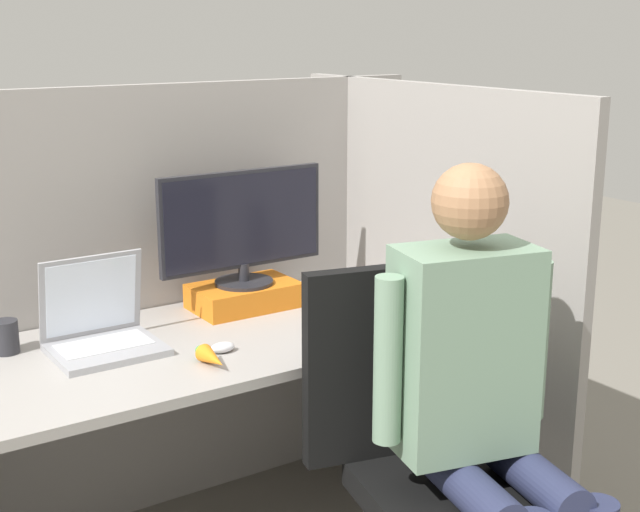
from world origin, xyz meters
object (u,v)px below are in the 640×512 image
object	(u,v)px
laptop	(102,333)
person	(483,390)
monitor	(242,225)
paper_box	(244,296)
carrot_toy	(212,358)
office_chair	(426,456)
stapler	(392,293)
pen_cup	(6,337)

from	to	relation	value
laptop	person	bearing A→B (deg)	-53.81
monitor	person	world-z (taller)	person
paper_box	laptop	world-z (taller)	laptop
monitor	carrot_toy	bearing A→B (deg)	-128.09
office_chair	paper_box	bearing A→B (deg)	95.10
paper_box	stapler	xyz separation A→B (m)	(0.46, -0.20, -0.02)
paper_box	monitor	size ratio (longest dim) A/B	0.59
laptop	stapler	size ratio (longest dim) A/B	2.21
paper_box	pen_cup	world-z (taller)	pen_cup
stapler	carrot_toy	bearing A→B (deg)	-164.70
carrot_toy	pen_cup	distance (m)	0.61
person	stapler	bearing A→B (deg)	66.72
paper_box	pen_cup	bearing A→B (deg)	179.81
paper_box	laptop	size ratio (longest dim) A/B	1.13
carrot_toy	laptop	bearing A→B (deg)	124.33
monitor	stapler	bearing A→B (deg)	-24.14
person	laptop	bearing A→B (deg)	126.19
monitor	stapler	xyz separation A→B (m)	(0.46, -0.21, -0.26)
office_chair	carrot_toy	bearing A→B (deg)	133.61
monitor	laptop	bearing A→B (deg)	-166.69
stapler	office_chair	bearing A→B (deg)	-120.84
monitor	pen_cup	size ratio (longest dim) A/B	6.00
laptop	stapler	xyz separation A→B (m)	(0.99, -0.08, -0.03)
carrot_toy	office_chair	bearing A→B (deg)	-46.39
paper_box	office_chair	bearing A→B (deg)	-84.90
monitor	stapler	size ratio (longest dim) A/B	4.23
laptop	office_chair	distance (m)	0.98
pen_cup	stapler	bearing A→B (deg)	-9.50
carrot_toy	monitor	bearing A→B (deg)	51.91
carrot_toy	person	bearing A→B (deg)	-52.91
paper_box	office_chair	size ratio (longest dim) A/B	0.34
office_chair	pen_cup	size ratio (longest dim) A/B	10.48
stapler	pen_cup	xyz separation A→B (m)	(-1.23, 0.21, 0.03)
office_chair	person	size ratio (longest dim) A/B	0.77
monitor	pen_cup	distance (m)	0.80
stapler	carrot_toy	distance (m)	0.82
stapler	office_chair	size ratio (longest dim) A/B	0.14
laptop	person	distance (m)	1.09
paper_box	stapler	distance (m)	0.50
carrot_toy	office_chair	distance (m)	0.63
stapler	paper_box	bearing A→B (deg)	156.16
carrot_toy	person	size ratio (longest dim) A/B	0.10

